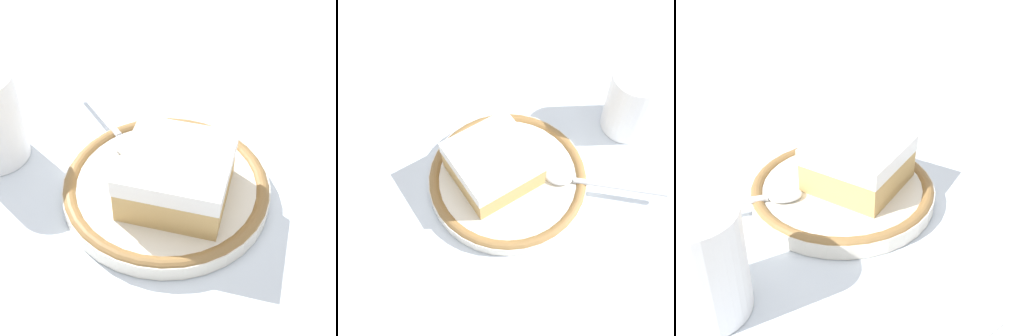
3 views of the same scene
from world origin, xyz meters
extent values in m
plane|color=#B7B2A8|center=(0.00, 0.00, 0.00)|extent=(2.40, 2.40, 0.00)
cube|color=silver|center=(0.00, 0.00, 0.00)|extent=(0.53, 0.43, 0.00)
cylinder|color=silver|center=(0.00, -0.01, 0.01)|extent=(0.19, 0.19, 0.02)
torus|color=olive|center=(0.00, -0.01, 0.01)|extent=(0.19, 0.19, 0.01)
cube|color=tan|center=(0.02, -0.02, 0.03)|extent=(0.11, 0.11, 0.03)
cube|color=white|center=(0.02, -0.02, 0.06)|extent=(0.12, 0.11, 0.02)
ellipsoid|color=silver|center=(-0.06, 0.00, 0.02)|extent=(0.04, 0.03, 0.01)
cylinder|color=silver|center=(-0.12, 0.03, 0.02)|extent=(0.10, 0.05, 0.01)
cylinder|color=white|center=(-0.17, -0.07, 0.05)|extent=(0.07, 0.07, 0.09)
cylinder|color=#B7722D|center=(-0.17, -0.07, 0.03)|extent=(0.06, 0.06, 0.06)
camera|label=1|loc=(0.19, -0.27, 0.35)|focal=54.96mm
camera|label=2|loc=(0.06, 0.28, 0.52)|focal=53.19mm
camera|label=3|loc=(-0.23, -0.33, 0.28)|focal=49.37mm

